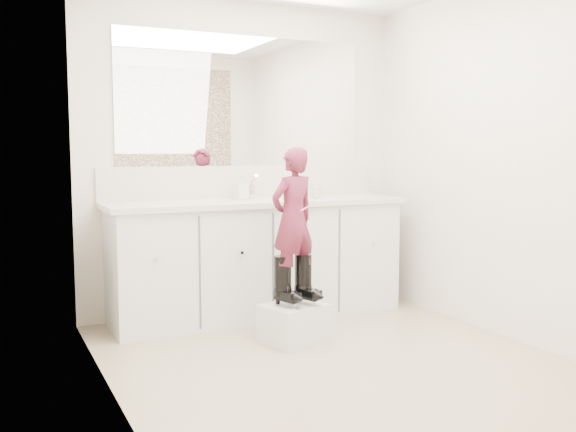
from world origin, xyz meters
TOP-DOWN VIEW (x-y plane):
  - floor at (0.00, 0.00)m, footprint 3.00×3.00m
  - wall_back at (0.00, 1.50)m, footprint 2.60×0.00m
  - wall_front at (0.00, -1.50)m, footprint 2.60×0.00m
  - wall_left at (-1.30, 0.00)m, footprint 0.00×3.00m
  - wall_right at (1.30, 0.00)m, footprint 0.00×3.00m
  - vanity_cabinet at (0.00, 1.23)m, footprint 2.20×0.55m
  - countertop at (0.00, 1.21)m, footprint 2.28×0.58m
  - backsplash at (0.00, 1.49)m, footprint 2.28×0.03m
  - mirror at (0.00, 1.49)m, footprint 2.00×0.02m
  - dot_panel at (0.00, -1.49)m, footprint 2.00×0.01m
  - faucet at (0.00, 1.38)m, footprint 0.08×0.08m
  - cup at (0.47, 1.18)m, footprint 0.11×0.11m
  - soap_bottle at (-0.10, 1.30)m, footprint 0.09×0.09m
  - step_stool at (-0.05, 0.51)m, footprint 0.46×0.42m
  - boot_left at (-0.12, 0.53)m, footprint 0.17×0.24m
  - boot_right at (0.03, 0.53)m, footprint 0.17×0.24m
  - toddler at (-0.05, 0.53)m, footprint 0.39×0.31m
  - toothbrush at (0.02, 0.45)m, footprint 0.13×0.05m

SIDE VIEW (x-z plane):
  - floor at x=0.00m, z-range 0.00..0.00m
  - step_stool at x=-0.05m, z-range 0.00..0.25m
  - boot_left at x=-0.12m, z-range 0.25..0.57m
  - boot_right at x=0.03m, z-range 0.25..0.57m
  - vanity_cabinet at x=0.00m, z-range 0.00..0.85m
  - toddler at x=-0.05m, z-range 0.35..1.28m
  - countertop at x=0.00m, z-range 0.85..0.89m
  - toothbrush at x=0.02m, z-range 0.87..0.93m
  - cup at x=0.47m, z-range 0.89..0.98m
  - faucet at x=0.00m, z-range 0.89..0.99m
  - soap_bottle at x=-0.10m, z-range 0.89..1.07m
  - backsplash at x=0.00m, z-range 0.89..1.14m
  - wall_back at x=0.00m, z-range -0.10..2.50m
  - wall_front at x=0.00m, z-range -0.10..2.50m
  - wall_left at x=-1.30m, z-range -0.30..2.70m
  - wall_right at x=1.30m, z-range -0.30..2.70m
  - mirror at x=0.00m, z-range 1.14..2.14m
  - dot_panel at x=0.00m, z-range 1.05..2.25m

